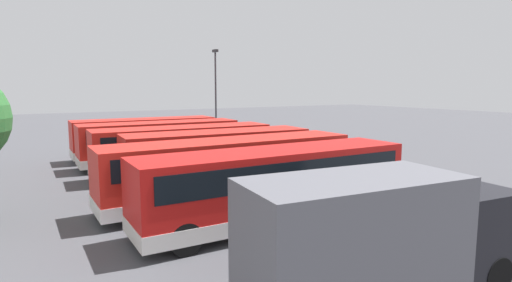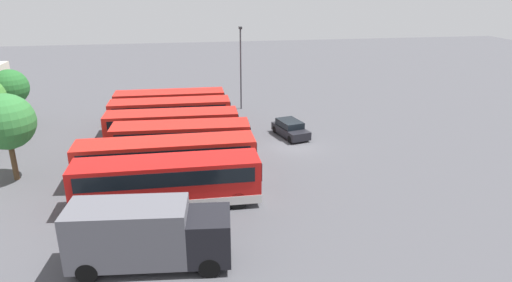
% 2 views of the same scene
% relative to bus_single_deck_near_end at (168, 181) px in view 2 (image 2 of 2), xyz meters
% --- Properties ---
extents(ground_plane, '(140.00, 140.00, 0.00)m').
position_rel_bus_single_deck_near_end_xyz_m(ground_plane, '(8.91, -10.17, -1.62)').
color(ground_plane, '#47474C').
extents(bus_single_deck_near_end, '(2.77, 11.14, 2.95)m').
position_rel_bus_single_deck_near_end_xyz_m(bus_single_deck_near_end, '(0.00, 0.00, 0.00)').
color(bus_single_deck_near_end, '#B71411').
rests_on(bus_single_deck_near_end, ground).
extents(bus_single_deck_second, '(2.72, 11.97, 2.95)m').
position_rel_bus_single_deck_near_end_xyz_m(bus_single_deck_second, '(3.56, 0.10, 0.00)').
color(bus_single_deck_second, red).
rests_on(bus_single_deck_second, ground).
extents(bus_single_deck_third, '(3.18, 10.33, 2.95)m').
position_rel_bus_single_deck_near_end_xyz_m(bus_single_deck_third, '(7.07, -0.96, -0.00)').
color(bus_single_deck_third, red).
rests_on(bus_single_deck_third, ground).
extents(bus_single_deck_fourth, '(3.05, 10.80, 2.95)m').
position_rel_bus_single_deck_near_end_xyz_m(bus_single_deck_fourth, '(10.48, -0.27, -0.00)').
color(bus_single_deck_fourth, red).
rests_on(bus_single_deck_fourth, ground).
extents(bus_single_deck_fifth, '(2.85, 10.73, 2.95)m').
position_rel_bus_single_deck_near_end_xyz_m(bus_single_deck_fifth, '(14.38, -0.10, -0.00)').
color(bus_single_deck_fifth, red).
rests_on(bus_single_deck_fifth, ground).
extents(bus_single_deck_sixth, '(2.82, 10.49, 2.95)m').
position_rel_bus_single_deck_near_end_xyz_m(bus_single_deck_sixth, '(17.82, -0.06, -0.00)').
color(bus_single_deck_sixth, red).
rests_on(bus_single_deck_sixth, ground).
extents(box_truck_blue, '(3.28, 7.72, 3.20)m').
position_rel_bus_single_deck_near_end_xyz_m(box_truck_blue, '(-6.01, 0.88, 0.08)').
color(box_truck_blue, '#595960').
rests_on(box_truck_blue, ground).
extents(car_hatchback_silver, '(4.42, 2.73, 1.43)m').
position_rel_bus_single_deck_near_end_xyz_m(car_hatchback_silver, '(11.20, -10.44, -0.92)').
color(car_hatchback_silver, black).
rests_on(car_hatchback_silver, ground).
extents(lamp_post_tall, '(0.70, 0.30, 8.63)m').
position_rel_bus_single_deck_near_end_xyz_m(lamp_post_tall, '(21.04, -7.48, 3.38)').
color(lamp_post_tall, '#38383D').
rests_on(lamp_post_tall, ground).
extents(tree_leftmost, '(3.25, 3.25, 5.47)m').
position_rel_bus_single_deck_near_end_xyz_m(tree_leftmost, '(18.24, 14.20, 2.19)').
color(tree_leftmost, '#4C3823').
rests_on(tree_leftmost, ground).
extents(tree_midright, '(3.75, 3.75, 6.05)m').
position_rel_bus_single_deck_near_end_xyz_m(tree_midright, '(5.68, 10.41, 2.53)').
color(tree_midright, '#4C3823').
rests_on(tree_midright, ground).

